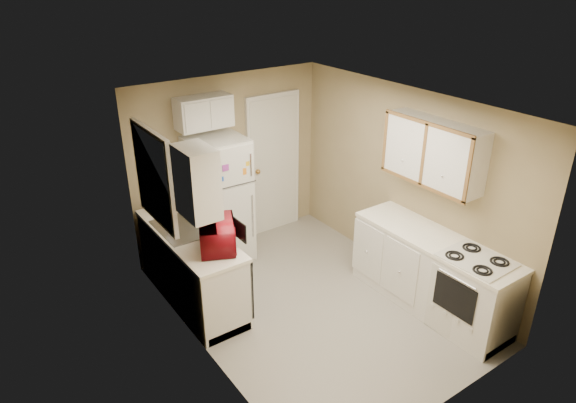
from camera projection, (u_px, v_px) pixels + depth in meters
floor at (312, 303)px, 6.11m from camera, size 3.80×3.80×0.00m
ceiling at (317, 105)px, 5.08m from camera, size 3.80×3.80×0.00m
wall_left at (198, 251)px, 4.87m from camera, size 3.80×3.80×0.00m
wall_right at (404, 184)px, 6.32m from camera, size 3.80×3.80×0.00m
wall_back at (229, 162)px, 7.00m from camera, size 2.80×2.80×0.00m
wall_front at (456, 299)px, 4.19m from camera, size 2.80×2.80×0.00m
left_counter at (192, 266)px, 6.01m from camera, size 0.60×1.80×0.90m
dishwasher at (239, 279)px, 5.70m from camera, size 0.03×0.58×0.72m
sink at (183, 231)px, 5.95m from camera, size 0.54×0.74×0.16m
microwave at (217, 235)px, 5.46m from camera, size 0.62×0.50×0.37m
soap_bottle at (163, 205)px, 6.25m from camera, size 0.11×0.11×0.21m
window_blinds at (155, 177)px, 5.50m from camera, size 0.10×0.98×1.08m
upper_cabinet_left at (197, 182)px, 4.85m from camera, size 0.30×0.45×0.70m
refrigerator at (219, 200)px, 6.71m from camera, size 0.72×0.70×1.71m
cabinet_over_fridge at (204, 112)px, 6.34m from camera, size 0.70×0.30×0.40m
interior_door at (274, 165)px, 7.41m from camera, size 0.86×0.06×2.08m
right_counter at (431, 273)px, 5.89m from camera, size 0.60×2.00×0.90m
stove at (469, 300)px, 5.50m from camera, size 0.56×0.68×0.82m
upper_cabinet_right at (434, 152)px, 5.62m from camera, size 0.30×1.20×0.70m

